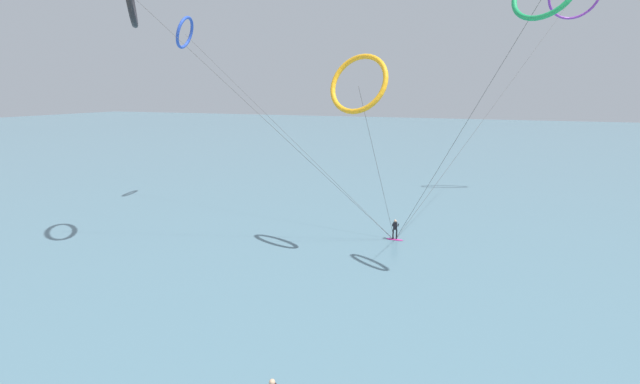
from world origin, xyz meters
name	(u,v)px	position (x,y,z in m)	size (l,w,h in m)	color
sea_water	(461,145)	(0.00, 104.88, 0.04)	(400.00, 200.00, 0.08)	slate
surfer_magenta	(395,231)	(0.87, 34.20, 0.82)	(1.40, 0.63, 1.70)	#CC288E
kite_cobalt	(185,33)	(-22.09, 38.90, 17.59)	(24.09, 6.50, 19.25)	#2647B7
kite_amber	(359,84)	(-1.05, 29.68, 12.40)	(4.73, 6.02, 14.49)	orange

